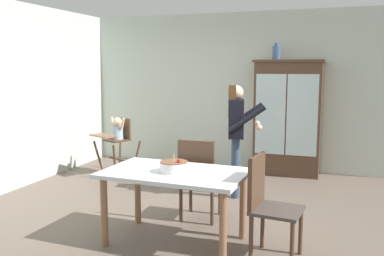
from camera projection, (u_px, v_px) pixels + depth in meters
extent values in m
plane|color=#66564C|center=(179.00, 213.00, 5.20)|extent=(6.24, 6.24, 0.00)
cube|color=beige|center=(232.00, 91.00, 7.46)|extent=(5.32, 0.06, 2.70)
cube|color=beige|center=(1.00, 98.00, 5.86)|extent=(0.06, 5.32, 2.70)
cube|color=#4C3323|center=(287.00, 119.00, 6.95)|extent=(1.05, 0.42, 1.84)
cube|color=#4C3323|center=(289.00, 61.00, 6.82)|extent=(1.11, 0.48, 0.04)
cube|color=silver|center=(270.00, 114.00, 6.82)|extent=(0.48, 0.01, 1.29)
cube|color=silver|center=(302.00, 116.00, 6.66)|extent=(0.48, 0.01, 1.29)
cube|color=#4C3323|center=(288.00, 114.00, 6.94)|extent=(0.97, 0.36, 0.02)
cylinder|color=#3D567F|center=(276.00, 53.00, 6.87)|extent=(0.13, 0.13, 0.22)
cylinder|color=#3D567F|center=(277.00, 44.00, 6.85)|extent=(0.07, 0.07, 0.05)
cylinder|color=#4C3323|center=(99.00, 158.00, 7.04)|extent=(0.18, 0.10, 0.56)
cylinder|color=#4C3323|center=(115.00, 162.00, 6.74)|extent=(0.10, 0.18, 0.56)
cylinder|color=#4C3323|center=(120.00, 154.00, 7.36)|extent=(0.10, 0.18, 0.56)
cylinder|color=#4C3323|center=(136.00, 157.00, 7.06)|extent=(0.18, 0.10, 0.56)
cube|color=#4C3323|center=(118.00, 159.00, 7.05)|extent=(0.40, 0.21, 0.02)
cube|color=#4C3323|center=(117.00, 140.00, 7.01)|extent=(0.45, 0.45, 0.02)
cube|color=#4C3323|center=(124.00, 128.00, 7.09)|extent=(0.29, 0.15, 0.34)
cube|color=brown|center=(103.00, 136.00, 6.80)|extent=(0.50, 0.40, 0.02)
cylinder|color=#9EBCD1|center=(118.00, 133.00, 7.00)|extent=(0.17, 0.17, 0.22)
sphere|color=beige|center=(118.00, 122.00, 6.98)|extent=(0.15, 0.15, 0.15)
cylinder|color=beige|center=(113.00, 122.00, 7.07)|extent=(0.11, 0.08, 0.17)
cylinder|color=beige|center=(123.00, 123.00, 6.88)|extent=(0.11, 0.08, 0.17)
cylinder|color=#33425B|center=(235.00, 168.00, 5.74)|extent=(0.11, 0.11, 0.82)
cylinder|color=#33425B|center=(235.00, 165.00, 5.91)|extent=(0.11, 0.11, 0.82)
cube|color=black|center=(236.00, 118.00, 5.73)|extent=(0.28, 0.40, 0.52)
cube|color=white|center=(244.00, 118.00, 5.72)|extent=(0.02, 0.06, 0.49)
sphere|color=beige|center=(236.00, 92.00, 5.68)|extent=(0.19, 0.19, 0.19)
cube|color=brown|center=(232.00, 101.00, 5.70)|extent=(0.15, 0.22, 0.44)
cylinder|color=black|center=(247.00, 119.00, 5.52)|extent=(0.49, 0.19, 0.37)
sphere|color=beige|center=(259.00, 128.00, 5.52)|extent=(0.08, 0.08, 0.08)
cylinder|color=black|center=(246.00, 116.00, 5.91)|extent=(0.49, 0.19, 0.37)
sphere|color=beige|center=(257.00, 123.00, 5.91)|extent=(0.08, 0.08, 0.08)
cube|color=silver|center=(175.00, 173.00, 4.23)|extent=(1.44, 0.92, 0.04)
cylinder|color=brown|center=(104.00, 212.00, 4.19)|extent=(0.07, 0.07, 0.70)
cylinder|color=brown|center=(223.00, 229.00, 3.74)|extent=(0.07, 0.07, 0.70)
cylinder|color=brown|center=(138.00, 193.00, 4.81)|extent=(0.07, 0.07, 0.70)
cylinder|color=brown|center=(243.00, 206.00, 4.37)|extent=(0.07, 0.07, 0.70)
cylinder|color=white|center=(174.00, 167.00, 4.18)|extent=(0.28, 0.28, 0.10)
cylinder|color=brown|center=(174.00, 162.00, 4.17)|extent=(0.27, 0.27, 0.01)
cylinder|color=#F2E5CC|center=(174.00, 158.00, 4.17)|extent=(0.01, 0.01, 0.06)
cone|color=yellow|center=(174.00, 154.00, 4.16)|extent=(0.02, 0.02, 0.02)
sphere|color=red|center=(179.00, 161.00, 4.11)|extent=(0.04, 0.04, 0.04)
cylinder|color=#4C3323|center=(220.00, 196.00, 5.11)|extent=(0.04, 0.04, 0.45)
cylinder|color=#4C3323|center=(191.00, 194.00, 5.22)|extent=(0.04, 0.04, 0.45)
cylinder|color=#4C3323|center=(212.00, 206.00, 4.76)|extent=(0.04, 0.04, 0.45)
cylinder|color=#4C3323|center=(181.00, 203.00, 4.87)|extent=(0.04, 0.04, 0.45)
cube|color=#473D38|center=(201.00, 180.00, 4.95)|extent=(0.45, 0.45, 0.03)
cube|color=#4C3323|center=(196.00, 162.00, 4.73)|extent=(0.42, 0.05, 0.48)
cylinder|color=#4C3323|center=(212.00, 163.00, 4.67)|extent=(0.03, 0.03, 0.48)
cylinder|color=#4C3323|center=(180.00, 161.00, 4.78)|extent=(0.03, 0.03, 0.48)
cylinder|color=#4C3323|center=(292.00, 246.00, 3.68)|extent=(0.04, 0.04, 0.45)
cylinder|color=#4C3323|center=(301.00, 232.00, 4.01)|extent=(0.04, 0.04, 0.45)
cylinder|color=#4C3323|center=(251.00, 239.00, 3.84)|extent=(0.04, 0.04, 0.45)
cylinder|color=#4C3323|center=(262.00, 225.00, 4.17)|extent=(0.04, 0.04, 0.45)
cube|color=#473D38|center=(277.00, 210.00, 3.89)|extent=(0.49, 0.49, 0.03)
cube|color=#4C3323|center=(257.00, 181.00, 3.94)|extent=(0.09, 0.42, 0.48)
cylinder|color=#4C3323|center=(250.00, 186.00, 3.77)|extent=(0.03, 0.03, 0.48)
cylinder|color=#4C3323|center=(262.00, 176.00, 4.11)|extent=(0.03, 0.03, 0.48)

